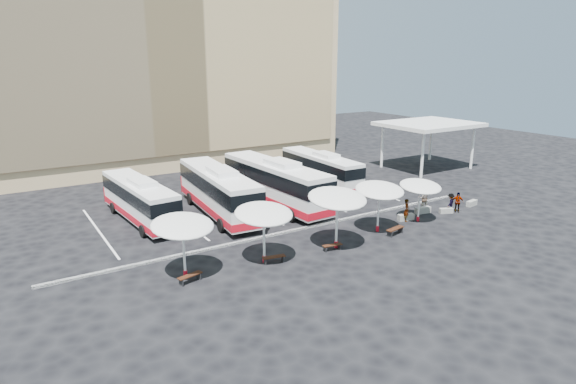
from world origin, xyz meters
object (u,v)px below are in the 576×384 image
passenger_2 (457,202)px  passenger_3 (450,203)px  sunshade_2 (337,198)px  passenger_1 (424,198)px  bus_2 (275,182)px  sunshade_1 (264,214)px  conc_bench_2 (446,211)px  bus_3 (320,169)px  sunshade_3 (379,190)px  bus_0 (139,199)px  conc_bench_3 (472,203)px  sunshade_4 (420,186)px  passenger_0 (407,210)px  wood_bench_3 (395,230)px  sunshade_0 (182,226)px  conc_bench_0 (406,217)px  wood_bench_2 (332,246)px  wood_bench_1 (274,258)px  wood_bench_0 (190,277)px  conc_bench_1 (423,210)px  bus_1 (218,190)px

passenger_2 → passenger_3: passenger_2 is taller
sunshade_2 → passenger_1: size_ratio=2.25×
bus_2 → sunshade_1: size_ratio=3.40×
conc_bench_2 → passenger_2: (0.99, -0.25, 0.62)m
bus_3 → sunshade_3: bearing=-105.7°
bus_0 → conc_bench_3: (24.84, -11.02, -1.53)m
bus_2 → bus_3: bus_2 is taller
sunshade_4 → passenger_0: size_ratio=2.19×
bus_0 → bus_2: size_ratio=0.85×
wood_bench_3 → passenger_2: bearing=8.3°
conc_bench_2 → conc_bench_3: size_ratio=0.92×
sunshade_0 → bus_0: bearing=86.6°
conc_bench_0 → sunshade_1: bearing=-175.3°
bus_3 → wood_bench_2: (-8.93, -13.65, -1.45)m
sunshade_4 → conc_bench_0: 2.67m
wood_bench_1 → passenger_3: (17.29, 1.10, 0.44)m
passenger_1 → sunshade_4: bearing=69.0°
sunshade_1 → wood_bench_0: (-4.86, -0.19, -2.77)m
conc_bench_3 → passenger_3: bearing=-177.1°
bus_3 → sunshade_2: bearing=-120.3°
sunshade_4 → wood_bench_2: sunshade_4 is taller
conc_bench_2 → sunshade_4: bearing=-177.0°
wood_bench_2 → conc_bench_3: (16.02, 1.57, -0.09)m
wood_bench_1 → passenger_1: size_ratio=0.78×
bus_3 → wood_bench_2: bearing=-121.3°
bus_3 → conc_bench_3: bearing=-57.7°
sunshade_0 → sunshade_4: sunshade_0 is taller
sunshade_2 → bus_3: bearing=57.8°
passenger_2 → conc_bench_0: bearing=-144.5°
bus_0 → wood_bench_3: (14.34, -12.66, -1.37)m
conc_bench_0 → conc_bench_1: (2.45, 0.55, 0.01)m
conc_bench_2 → passenger_3: bearing=7.7°
wood_bench_0 → passenger_2: size_ratio=0.91×
sunshade_1 → conc_bench_2: (17.20, 0.62, -2.90)m
conc_bench_0 → conc_bench_3: 7.53m
sunshade_4 → bus_1: bearing=141.1°
wood_bench_0 → passenger_2: 23.06m
passenger_3 → wood_bench_2: bearing=-15.4°
sunshade_4 → wood_bench_3: 4.49m
conc_bench_1 → conc_bench_3: conc_bench_1 is taller
bus_0 → conc_bench_3: 27.22m
bus_0 → bus_1: (5.78, -1.62, 0.25)m
conc_bench_2 → passenger_0: passenger_0 is taller
bus_1 → sunshade_3: size_ratio=2.88×
sunshade_1 → wood_bench_3: (10.17, -0.80, -2.73)m
passenger_3 → sunshade_4: bearing=-18.0°
bus_2 → passenger_2: 14.99m
sunshade_4 → passenger_0: (-0.77, 0.47, -1.87)m
wood_bench_2 → passenger_1: 12.16m
conc_bench_0 → passenger_0: passenger_0 is taller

